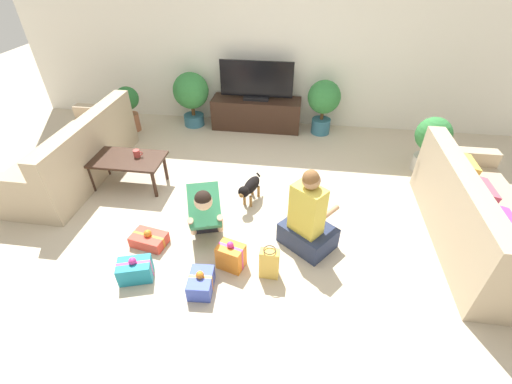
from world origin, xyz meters
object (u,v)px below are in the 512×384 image
Objects in this scene: person_kneeling at (205,208)px; coffee_table at (126,161)px; sofa_left at (76,156)px; tv_console at (256,114)px; tv at (256,83)px; potted_plant_back_right at (324,101)px; potted_plant_back_left at (191,94)px; gift_box_b at (149,239)px; gift_box_a at (231,256)px; person_sitting at (308,221)px; sofa_right at (477,220)px; potted_plant_corner_right at (432,140)px; potted_plant_corner_left at (128,104)px; dog at (250,187)px; gift_box_c at (135,270)px; gift_box_d at (201,283)px; gift_bag_a at (269,263)px; mug at (137,153)px.

coffee_table is at bearing 132.35° from person_kneeling.
tv_console is (2.18, 1.78, -0.04)m from sofa_left.
person_kneeling is (1.21, -0.72, -0.05)m from coffee_table.
tv reaches higher than potted_plant_back_right.
potted_plant_back_left is at bearing -177.35° from tv_console.
coffee_table is 1.24m from gift_box_b.
tv_console is 4.54× the size of gift_box_a.
sofa_left is 2.17× the size of person_sitting.
tv reaches higher than tv_console.
potted_plant_corner_right is at bearing 5.88° from sofa_right.
tv_console is (-2.63, 2.40, -0.04)m from sofa_right.
tv_console is 3.02m from gift_box_b.
potted_plant_corner_left is 2.82m from dog.
tv is 2.15m from dog.
tv is 2.70m from potted_plant_corner_right.
person_sitting is at bearing 28.56° from gift_box_a.
potted_plant_back_right reaches higher than gift_box_a.
gift_box_c is (1.35, -2.98, -0.35)m from potted_plant_corner_left.
gift_box_a is at bearing 55.64° from gift_box_d.
gift_box_d is at bearing 75.14° from person_sitting.
gift_box_c is at bearing -107.42° from dog.
potted_plant_corner_left reaches higher than gift_box_d.
tv is 1.23× the size of person_sitting.
potted_plant_corner_right is at bearing -7.76° from potted_plant_corner_left.
tv is 1.50× the size of potted_plant_corner_right.
dog is (-0.69, 0.63, -0.11)m from person_sitting.
gift_box_c is (0.05, -0.45, 0.04)m from gift_box_b.
sofa_right is 3.59m from tv.
gift_bag_a is at bearing 110.49° from sofa_right.
person_sitting is at bearing -21.43° from mug.
gift_bag_a is at bearing -99.39° from potted_plant_back_right.
potted_plant_back_right is 2.23m from dog.
gift_bag_a is at bearing 63.19° from sofa_left.
mug is at bearing -171.05° from dog.
person_kneeling is (1.86, -2.24, -0.14)m from potted_plant_corner_left.
gift_box_b is at bearing -104.12° from tv.
sofa_right is 2.17× the size of person_sitting.
gift_box_c is at bearing -83.21° from potted_plant_back_left.
potted_plant_corner_left is at bearing 172.24° from potted_plant_corner_right.
gift_box_c is at bearing -162.68° from gift_box_a.
sofa_right reaches higher than potted_plant_corner_left.
potted_plant_corner_right reaches higher than coffee_table.
person_kneeling is at bearing -93.97° from tv_console.
tv_console is 4.17× the size of gift_bag_a.
potted_plant_corner_right is at bearing 36.63° from gift_box_c.
potted_plant_back_right is 3.79m from gift_box_c.
potted_plant_back_right is 3.14m from potted_plant_corner_left.
potted_plant_corner_right is at bearing -22.11° from tv.
person_sitting is at bearing -71.54° from tv.
tv_console is 2.86m from person_sitting.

